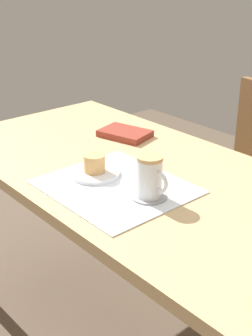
% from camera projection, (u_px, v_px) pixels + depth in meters
% --- Properties ---
extents(dining_table, '(1.39, 0.72, 0.76)m').
position_uv_depth(dining_table, '(132.00, 189.00, 1.53)').
color(dining_table, tan).
rests_on(dining_table, ground_plane).
extents(wooden_chair, '(0.47, 0.47, 0.88)m').
position_uv_depth(wooden_chair, '(249.00, 177.00, 2.05)').
color(wooden_chair, brown).
rests_on(wooden_chair, ground_plane).
extents(placemat, '(0.41, 0.36, 0.00)m').
position_uv_depth(placemat, '(116.00, 187.00, 1.36)').
color(placemat, white).
rests_on(placemat, dining_table).
extents(pastry_plate, '(0.15, 0.15, 0.01)m').
position_uv_depth(pastry_plate, '(95.00, 173.00, 1.43)').
color(pastry_plate, white).
rests_on(pastry_plate, placemat).
extents(pastry, '(0.07, 0.07, 0.05)m').
position_uv_depth(pastry, '(94.00, 163.00, 1.42)').
color(pastry, '#E0A860').
rests_on(pastry, pastry_plate).
extents(coffee_coaster, '(0.10, 0.10, 0.00)m').
position_uv_depth(coffee_coaster, '(149.00, 196.00, 1.30)').
color(coffee_coaster, '#99999E').
rests_on(coffee_coaster, placemat).
extents(coffee_mug, '(0.11, 0.07, 0.12)m').
position_uv_depth(coffee_mug, '(150.00, 176.00, 1.27)').
color(coffee_mug, white).
rests_on(coffee_mug, coffee_coaster).
extents(small_book, '(0.21, 0.17, 0.02)m').
position_uv_depth(small_book, '(125.00, 133.00, 1.75)').
color(small_book, maroon).
rests_on(small_book, dining_table).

